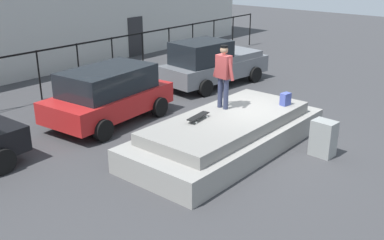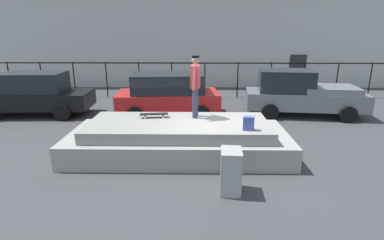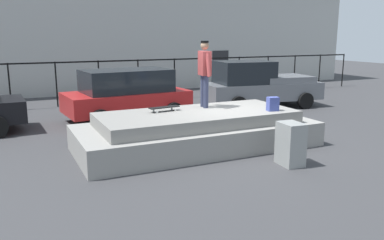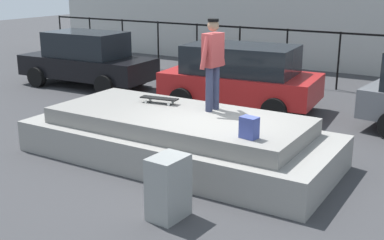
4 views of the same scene
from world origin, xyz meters
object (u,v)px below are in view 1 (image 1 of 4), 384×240
at_px(skateboard, 198,116).
at_px(car_grey_pickup_far, 213,63).
at_px(skateboarder, 224,72).
at_px(backpack, 285,99).
at_px(utility_box, 323,138).
at_px(car_red_hatchback_mid, 109,94).

bearing_deg(skateboard, car_grey_pickup_far, 34.39).
xyz_separation_m(skateboarder, skateboard, (-1.20, -0.10, -0.92)).
bearing_deg(skateboarder, backpack, -41.71).
xyz_separation_m(skateboarder, utility_box, (0.77, -2.70, -1.47)).
height_order(car_red_hatchback_mid, car_grey_pickup_far, car_grey_pickup_far).
bearing_deg(skateboarder, utility_box, -74.04).
bearing_deg(car_grey_pickup_far, utility_box, -118.91).
height_order(car_red_hatchback_mid, utility_box, car_red_hatchback_mid).
distance_m(skateboard, backpack, 2.80).
distance_m(backpack, utility_box, 1.72).
bearing_deg(car_red_hatchback_mid, skateboarder, -72.48).
bearing_deg(backpack, skateboard, 165.23).
relative_size(car_red_hatchback_mid, utility_box, 4.41).
relative_size(car_grey_pickup_far, utility_box, 5.02).
xyz_separation_m(car_red_hatchback_mid, utility_box, (1.90, -6.28, -0.43)).
height_order(skateboard, backpack, backpack).
relative_size(skateboard, car_grey_pickup_far, 0.17).
height_order(skateboard, car_grey_pickup_far, car_grey_pickup_far).
xyz_separation_m(skateboard, car_red_hatchback_mid, (0.07, 3.68, -0.12)).
distance_m(backpack, car_grey_pickup_far, 5.69).
relative_size(car_red_hatchback_mid, car_grey_pickup_far, 0.88).
distance_m(car_red_hatchback_mid, car_grey_pickup_far, 5.42).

